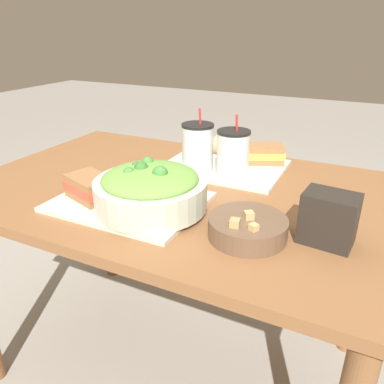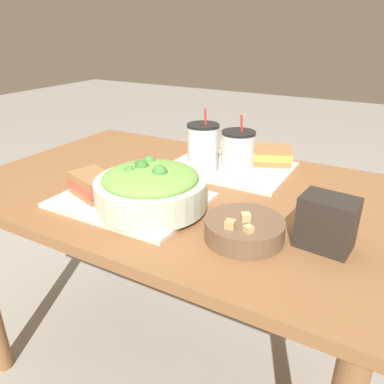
# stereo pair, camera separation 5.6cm
# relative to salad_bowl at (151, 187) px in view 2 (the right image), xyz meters

# --- Properties ---
(ground_plane) EXTENTS (12.00, 12.00, 0.00)m
(ground_plane) POSITION_rel_salad_bowl_xyz_m (-0.03, 0.18, -0.81)
(ground_plane) COLOR gray
(dining_table) EXTENTS (1.27, 0.83, 0.74)m
(dining_table) POSITION_rel_salad_bowl_xyz_m (-0.03, 0.18, -0.17)
(dining_table) COLOR brown
(dining_table) RESTS_ON ground_plane
(tray_near) EXTENTS (0.39, 0.30, 0.01)m
(tray_near) POSITION_rel_salad_bowl_xyz_m (-0.08, 0.01, -0.06)
(tray_near) COLOR beige
(tray_near) RESTS_ON dining_table
(tray_far) EXTENTS (0.39, 0.30, 0.01)m
(tray_far) POSITION_rel_salad_bowl_xyz_m (0.06, 0.38, -0.06)
(tray_far) COLOR beige
(tray_far) RESTS_ON dining_table
(salad_bowl) EXTENTS (0.29, 0.29, 0.12)m
(salad_bowl) POSITION_rel_salad_bowl_xyz_m (0.00, 0.00, 0.00)
(salad_bowl) COLOR beige
(salad_bowl) RESTS_ON tray_near
(soup_bowl) EXTENTS (0.18, 0.18, 0.07)m
(soup_bowl) POSITION_rel_salad_bowl_xyz_m (0.27, -0.02, -0.04)
(soup_bowl) COLOR brown
(soup_bowl) RESTS_ON dining_table
(sandwich_near) EXTENTS (0.16, 0.13, 0.06)m
(sandwich_near) POSITION_rel_salad_bowl_xyz_m (-0.18, -0.02, -0.02)
(sandwich_near) COLOR olive
(sandwich_near) RESTS_ON tray_near
(baguette_near) EXTENTS (0.12, 0.07, 0.07)m
(baguette_near) POSITION_rel_salad_bowl_xyz_m (-0.02, 0.12, -0.02)
(baguette_near) COLOR tan
(baguette_near) RESTS_ON tray_near
(sandwich_far) EXTENTS (0.16, 0.13, 0.06)m
(sandwich_far) POSITION_rel_salad_bowl_xyz_m (0.17, 0.47, -0.02)
(sandwich_far) COLOR olive
(sandwich_far) RESTS_ON tray_far
(baguette_far) EXTENTS (0.11, 0.08, 0.07)m
(baguette_far) POSITION_rel_salad_bowl_xyz_m (0.03, 0.50, -0.02)
(baguette_far) COLOR tan
(baguette_far) RESTS_ON tray_far
(drink_cup_dark) EXTENTS (0.10, 0.10, 0.21)m
(drink_cup_dark) POSITION_rel_salad_bowl_xyz_m (-0.00, 0.30, 0.02)
(drink_cup_dark) COLOR silver
(drink_cup_dark) RESTS_ON tray_far
(drink_cup_red) EXTENTS (0.10, 0.10, 0.20)m
(drink_cup_red) POSITION_rel_salad_bowl_xyz_m (0.12, 0.30, 0.02)
(drink_cup_red) COLOR silver
(drink_cup_red) RESTS_ON tray_far
(chip_bag) EXTENTS (0.12, 0.10, 0.12)m
(chip_bag) POSITION_rel_salad_bowl_xyz_m (0.44, 0.04, -0.01)
(chip_bag) COLOR #28231E
(chip_bag) RESTS_ON dining_table
(napkin_folded) EXTENTS (0.14, 0.10, 0.00)m
(napkin_folded) POSITION_rel_salad_bowl_xyz_m (-0.06, 0.20, -0.06)
(napkin_folded) COLOR silver
(napkin_folded) RESTS_ON dining_table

